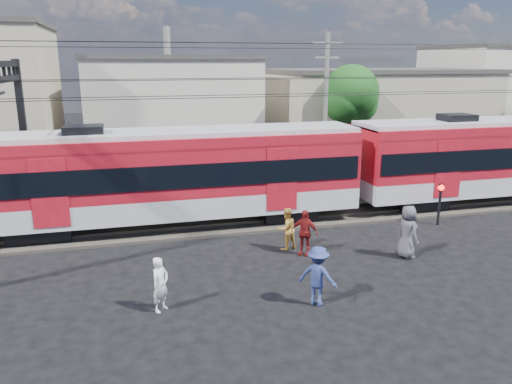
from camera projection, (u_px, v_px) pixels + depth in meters
ground at (325, 302)px, 14.79m from camera, size 120.00×120.00×0.00m
track_bed at (257, 219)px, 22.26m from camera, size 70.00×3.40×0.12m
rail_near at (261, 222)px, 21.52m from camera, size 70.00×0.12×0.12m
rail_far at (253, 212)px, 22.93m from camera, size 70.00×0.12×0.12m
commuter_train at (174, 173)px, 20.78m from camera, size 50.30×3.08×4.17m
catenary at (36, 109)px, 18.85m from camera, size 70.00×9.30×7.52m
building_midwest at (170, 104)px, 38.62m from camera, size 12.24×12.24×7.30m
building_mideast at (375, 109)px, 39.85m from camera, size 16.32×10.20×6.30m
building_east at (491, 91)px, 46.76m from camera, size 10.20×10.20×8.30m
utility_pole_mid at (326, 103)px, 29.13m from camera, size 1.80×0.24×8.50m
tree_near at (353, 96)px, 32.77m from camera, size 3.82×3.64×6.72m
pedestrian_a at (160, 284)px, 14.08m from camera, size 0.69×0.69×1.61m
pedestrian_b at (287, 229)px, 18.72m from camera, size 0.94×0.83×1.62m
pedestrian_c at (318, 276)px, 14.41m from camera, size 1.31×1.26×1.79m
pedestrian_d at (304, 233)px, 18.16m from camera, size 1.06×0.94×1.72m
pedestrian_e at (407, 232)px, 17.91m from camera, size 0.78×1.04×1.94m
crossing_signal at (440, 197)px, 21.38m from camera, size 0.27×0.27×1.85m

